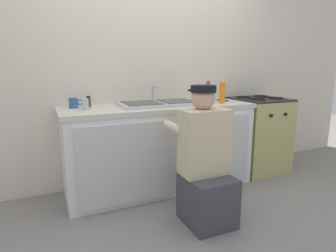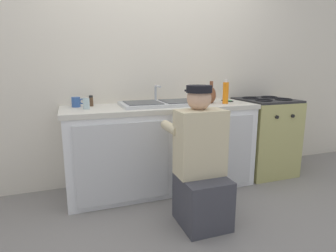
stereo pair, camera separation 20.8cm
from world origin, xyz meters
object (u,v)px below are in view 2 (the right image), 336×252
water_glass (86,103)px  sink_double_basin (161,103)px  plumber_person (201,168)px  soap_bottle_orange (226,93)px  vase_decorative (211,95)px  coffee_mug (76,102)px  cell_phone (227,101)px  spice_bottle_pepper (91,101)px  stove_range (264,136)px

water_glass → sink_double_basin: bearing=1.0°
plumber_person → soap_bottle_orange: (0.59, 0.65, 0.52)m
plumber_person → vase_decorative: plumber_person is taller
vase_decorative → plumber_person: bearing=-122.6°
coffee_mug → cell_phone: (1.59, -0.09, -0.04)m
plumber_person → water_glass: (-0.80, 0.75, 0.46)m
sink_double_basin → cell_phone: bearing=4.0°
plumber_person → coffee_mug: (-0.88, 0.90, 0.45)m
cell_phone → spice_bottle_pepper: bearing=176.1°
sink_double_basin → coffee_mug: bearing=169.9°
sink_double_basin → water_glass: (-0.72, -0.01, 0.03)m
stove_range → cell_phone: stove_range is taller
cell_phone → spice_bottle_pepper: (-1.46, 0.10, 0.04)m
stove_range → spice_bottle_pepper: size_ratio=8.51×
plumber_person → coffee_mug: bearing=134.2°
stove_range → water_glass: water_glass is taller
plumber_person → cell_phone: size_ratio=7.89×
water_glass → vase_decorative: vase_decorative is taller
plumber_person → soap_bottle_orange: 1.02m
stove_range → soap_bottle_orange: soap_bottle_orange is taller
plumber_person → water_glass: plumber_person is taller
cell_phone → water_glass: (-1.51, -0.07, 0.04)m
stove_range → coffee_mug: bearing=176.0°
plumber_person → water_glass: bearing=136.9°
cell_phone → spice_bottle_pepper: 1.46m
plumber_person → vase_decorative: (0.46, 0.72, 0.50)m
cell_phone → water_glass: water_glass is taller
coffee_mug → soap_bottle_orange: bearing=-9.9°
stove_range → coffee_mug: 2.13m
coffee_mug → spice_bottle_pepper: bearing=5.4°
cell_phone → vase_decorative: bearing=-160.0°
sink_double_basin → coffee_mug: sink_double_basin is taller
spice_bottle_pepper → vase_decorative: (1.20, -0.19, 0.04)m
coffee_mug → cell_phone: size_ratio=0.90×
stove_range → plumber_person: size_ratio=0.81×
sink_double_basin → spice_bottle_pepper: bearing=166.8°
coffee_mug → vase_decorative: vase_decorative is taller
spice_bottle_pepper → soap_bottle_orange: bearing=-11.4°
plumber_person → spice_bottle_pepper: bearing=129.0°
sink_double_basin → vase_decorative: (0.54, -0.04, 0.07)m
stove_range → spice_bottle_pepper: (-1.94, 0.16, 0.48)m
cell_phone → water_glass: size_ratio=1.40×
sink_double_basin → vase_decorative: bearing=-3.9°
stove_range → soap_bottle_orange: 0.82m
coffee_mug → cell_phone: 1.60m
soap_bottle_orange → vase_decorative: 0.15m
soap_bottle_orange → coffee_mug: (-1.47, 0.26, -0.07)m
sink_double_basin → cell_phone: (0.79, 0.06, -0.01)m
sink_double_basin → water_glass: sink_double_basin is taller
stove_range → vase_decorative: vase_decorative is taller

